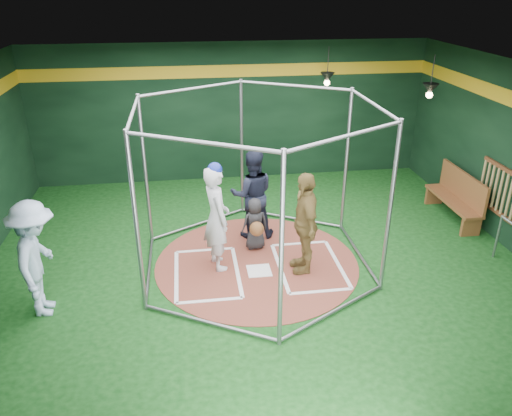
{
  "coord_description": "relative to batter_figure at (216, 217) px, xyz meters",
  "views": [
    {
      "loc": [
        -1.16,
        -8.0,
        4.9
      ],
      "look_at": [
        0.0,
        0.1,
        1.1
      ],
      "focal_mm": 35.0,
      "sensor_mm": 36.0,
      "label": 1
    }
  ],
  "objects": [
    {
      "name": "room_shell",
      "position": [
        0.72,
        -0.01,
        0.74
      ],
      "size": [
        10.1,
        9.1,
        3.53
      ],
      "color": "#0B340E",
      "rests_on": "ground"
    },
    {
      "name": "pendant_lamp_far",
      "position": [
        4.72,
        1.99,
        1.73
      ],
      "size": [
        0.34,
        0.34,
        0.9
      ],
      "color": "black",
      "rests_on": "room_shell"
    },
    {
      "name": "pendant_lamp_near",
      "position": [
        2.92,
        3.59,
        1.73
      ],
      "size": [
        0.34,
        0.34,
        0.9
      ],
      "color": "black",
      "rests_on": "room_shell"
    },
    {
      "name": "catcher_figure",
      "position": [
        0.77,
        0.54,
        -0.48
      ],
      "size": [
        0.56,
        0.6,
        1.05
      ],
      "color": "black",
      "rests_on": "clay_disc"
    },
    {
      "name": "umpire",
      "position": [
        0.79,
        1.1,
        -0.08
      ],
      "size": [
        0.92,
        0.73,
        1.84
      ],
      "primitive_type": "imported",
      "rotation": [
        0.0,
        0.0,
        3.1
      ],
      "color": "black",
      "rests_on": "clay_disc"
    },
    {
      "name": "clay_disc",
      "position": [
        0.72,
        -0.01,
        -1.01
      ],
      "size": [
        3.8,
        3.8,
        0.01
      ],
      "primitive_type": "cylinder",
      "color": "brown",
      "rests_on": "ground"
    },
    {
      "name": "batter_figure",
      "position": [
        0.0,
        0.0,
        0.0
      ],
      "size": [
        0.63,
        0.81,
        2.03
      ],
      "color": "silver",
      "rests_on": "clay_disc"
    },
    {
      "name": "home_plate",
      "position": [
        0.72,
        -0.31,
        -1.0
      ],
      "size": [
        0.43,
        0.43,
        0.01
      ],
      "primitive_type": "cube",
      "color": "white",
      "rests_on": "clay_disc"
    },
    {
      "name": "dugout_bench",
      "position": [
        5.36,
        1.28,
        -0.47
      ],
      "size": [
        0.43,
        1.85,
        1.08
      ],
      "color": "brown",
      "rests_on": "ground"
    },
    {
      "name": "bystander_blue",
      "position": [
        -2.84,
        -0.98,
        -0.06
      ],
      "size": [
        0.77,
        1.27,
        1.92
      ],
      "primitive_type": "imported",
      "rotation": [
        0.0,
        0.0,
        1.62
      ],
      "color": "#B0CCE9",
      "rests_on": "ground"
    },
    {
      "name": "batting_cage",
      "position": [
        0.72,
        -0.01,
        0.49
      ],
      "size": [
        4.05,
        4.67,
        3.0
      ],
      "color": "gray",
      "rests_on": "ground"
    },
    {
      "name": "bat_rack",
      "position": [
        5.65,
        0.39,
        0.04
      ],
      "size": [
        0.07,
        1.25,
        0.98
      ],
      "color": "brown",
      "rests_on": "room_shell"
    },
    {
      "name": "batter_box_right",
      "position": [
        1.67,
        -0.26,
        -1.0
      ],
      "size": [
        1.17,
        1.77,
        0.01
      ],
      "color": "white",
      "rests_on": "clay_disc"
    },
    {
      "name": "visitor_leopard",
      "position": [
        1.54,
        -0.34,
        -0.06
      ],
      "size": [
        0.47,
        1.11,
        1.89
      ],
      "primitive_type": "imported",
      "rotation": [
        0.0,
        0.0,
        -1.58
      ],
      "color": "#9F8344",
      "rests_on": "clay_disc"
    },
    {
      "name": "batter_box_left",
      "position": [
        -0.23,
        -0.26,
        -1.0
      ],
      "size": [
        1.17,
        1.77,
        0.01
      ],
      "color": "white",
      "rests_on": "clay_disc"
    }
  ]
}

